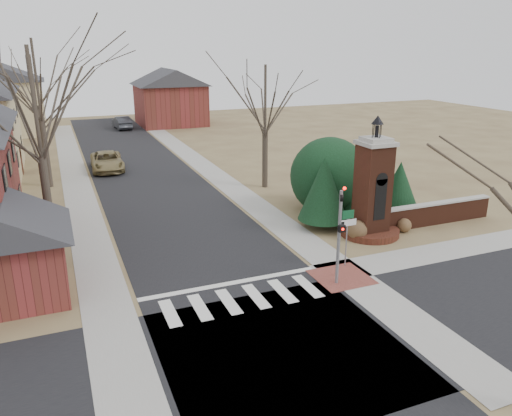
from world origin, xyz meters
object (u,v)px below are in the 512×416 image
sign_post (347,227)px  pickup_truck (107,161)px  distant_car (122,122)px  brick_gate_monument (372,197)px  traffic_signal_pole (340,228)px

sign_post → pickup_truck: bearing=109.0°
distant_car → brick_gate_monument: bearing=96.4°
traffic_signal_pole → brick_gate_monument: 6.47m
pickup_truck → sign_post: bearing=-68.6°
traffic_signal_pole → distant_car: size_ratio=0.96×
traffic_signal_pole → brick_gate_monument: size_ratio=0.69×
brick_gate_monument → pickup_truck: bearing=119.3°
traffic_signal_pole → sign_post: bearing=47.6°
traffic_signal_pole → sign_post: size_ratio=1.64×
traffic_signal_pole → brick_gate_monument: bearing=43.2°
sign_post → distant_car: sign_post is taller
sign_post → distant_car: 44.99m
sign_post → brick_gate_monument: 4.55m
distant_car → pickup_truck: bearing=75.4°
traffic_signal_pole → pickup_truck: (-6.84, 24.99, -1.84)m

